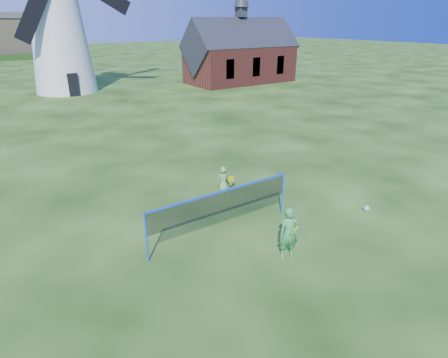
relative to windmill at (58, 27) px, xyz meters
name	(u,v)px	position (x,y,z in m)	size (l,w,h in m)	color
ground	(227,227)	(-1.69, -29.26, -5.76)	(220.00, 220.00, 0.00)	black
windmill	(58,27)	(0.00, 0.00, 0.00)	(12.35, 5.48, 16.74)	silver
chapel	(240,55)	(17.15, -4.25, -2.96)	(11.78, 5.71, 9.96)	maroon
badminton_net	(222,203)	(-2.11, -29.56, -4.62)	(5.05, 0.05, 1.55)	blue
player_girl	(289,233)	(-1.20, -31.59, -4.98)	(0.75, 0.57, 1.56)	green
player_boy	(223,179)	(-0.20, -26.81, -5.25)	(0.64, 0.44, 1.02)	#61A04D
play_ball	(367,208)	(3.06, -31.11, -5.65)	(0.22, 0.22, 0.22)	green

